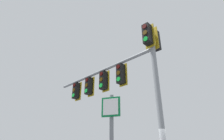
{
  "coord_description": "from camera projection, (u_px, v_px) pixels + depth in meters",
  "views": [
    {
      "loc": [
        3.96,
        -5.24,
        1.73
      ],
      "look_at": [
        -1.91,
        -0.29,
        5.35
      ],
      "focal_mm": 29.01,
      "sensor_mm": 36.0,
      "label": 1
    }
  ],
  "objects": [
    {
      "name": "signal_mast_assembly",
      "position": [
        120.0,
        78.0,
        7.98
      ],
      "size": [
        6.55,
        1.2,
        6.61
      ],
      "color": "gray",
      "rests_on": "ground"
    }
  ]
}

